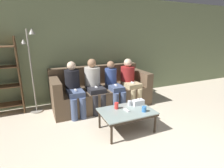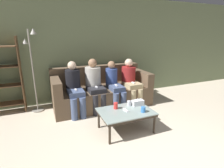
% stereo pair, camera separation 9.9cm
% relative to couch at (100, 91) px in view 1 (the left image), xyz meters
% --- Properties ---
extents(wall_back, '(12.00, 0.06, 2.60)m').
position_rel_couch_xyz_m(wall_back, '(0.00, 0.57, 0.97)').
color(wall_back, '#707F5B').
rests_on(wall_back, ground_plane).
extents(couch, '(2.29, 1.00, 0.92)m').
position_rel_couch_xyz_m(couch, '(0.00, 0.00, 0.00)').
color(couch, brown).
rests_on(couch, ground_plane).
extents(coffee_table, '(0.94, 0.65, 0.39)m').
position_rel_couch_xyz_m(coffee_table, '(0.00, -1.34, 0.02)').
color(coffee_table, '#8C9E99').
rests_on(coffee_table, ground_plane).
extents(cup_near_left, '(0.07, 0.07, 0.10)m').
position_rel_couch_xyz_m(cup_near_left, '(0.16, -1.16, 0.10)').
color(cup_near_left, silver).
rests_on(cup_near_left, coffee_table).
extents(cup_near_right, '(0.08, 0.08, 0.10)m').
position_rel_couch_xyz_m(cup_near_right, '(0.26, -1.50, 0.10)').
color(cup_near_right, '#3372BF').
rests_on(cup_near_right, coffee_table).
extents(cup_far_center, '(0.07, 0.07, 0.12)m').
position_rel_couch_xyz_m(cup_far_center, '(-0.13, -1.19, 0.11)').
color(cup_far_center, red).
rests_on(cup_far_center, coffee_table).
extents(tissue_box, '(0.22, 0.12, 0.13)m').
position_rel_couch_xyz_m(tissue_box, '(0.32, -1.20, 0.11)').
color(tissue_box, white).
rests_on(tissue_box, coffee_table).
extents(game_remote, '(0.04, 0.15, 0.02)m').
position_rel_couch_xyz_m(game_remote, '(0.00, -1.34, 0.06)').
color(game_remote, white).
rests_on(game_remote, coffee_table).
extents(standing_lamp, '(0.31, 0.26, 1.80)m').
position_rel_couch_xyz_m(standing_lamp, '(-1.46, 0.20, 0.78)').
color(standing_lamp, gray).
rests_on(standing_lamp, ground_plane).
extents(seated_person_left_end, '(0.32, 0.69, 1.13)m').
position_rel_couch_xyz_m(seated_person_left_end, '(-0.69, -0.24, 0.28)').
color(seated_person_left_end, '#47567A').
rests_on(seated_person_left_end, ground_plane).
extents(seated_person_mid_left, '(0.35, 0.67, 1.16)m').
position_rel_couch_xyz_m(seated_person_mid_left, '(-0.23, -0.21, 0.30)').
color(seated_person_mid_left, '#28282D').
rests_on(seated_person_mid_left, ground_plane).
extents(seated_person_mid_right, '(0.31, 0.69, 1.08)m').
position_rel_couch_xyz_m(seated_person_mid_right, '(0.23, -0.27, 0.24)').
color(seated_person_mid_right, '#47567A').
rests_on(seated_person_mid_right, ground_plane).
extents(seated_person_right_end, '(0.34, 0.66, 1.11)m').
position_rel_couch_xyz_m(seated_person_right_end, '(0.69, -0.22, 0.28)').
color(seated_person_right_end, tan).
rests_on(seated_person_right_end, ground_plane).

